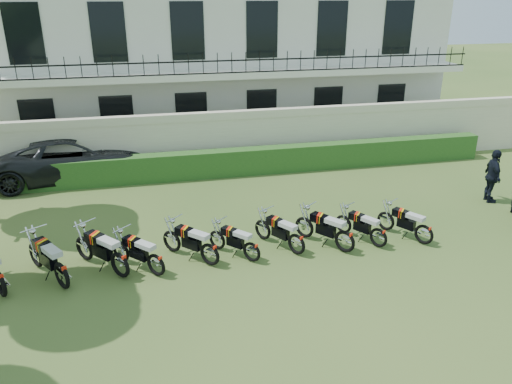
# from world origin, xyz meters

# --- Properties ---
(ground) EXTENTS (100.00, 100.00, 0.00)m
(ground) POSITION_xyz_m (0.00, 0.00, 0.00)
(ground) COLOR #365421
(ground) RESTS_ON ground
(perimeter_wall) EXTENTS (30.00, 0.35, 2.30)m
(perimeter_wall) POSITION_xyz_m (0.00, 8.00, 1.17)
(perimeter_wall) COLOR beige
(perimeter_wall) RESTS_ON ground
(hedge) EXTENTS (18.00, 0.60, 1.00)m
(hedge) POSITION_xyz_m (1.00, 7.20, 0.50)
(hedge) COLOR #1D4719
(hedge) RESTS_ON ground
(building) EXTENTS (20.40, 9.60, 7.40)m
(building) POSITION_xyz_m (0.00, 13.96, 3.71)
(building) COLOR silver
(building) RESTS_ON ground
(motorcycle_1) EXTENTS (1.22, 1.82, 1.15)m
(motorcycle_1) POSITION_xyz_m (-5.61, 0.30, 0.53)
(motorcycle_1) COLOR black
(motorcycle_1) RESTS_ON ground
(motorcycle_2) EXTENTS (1.43, 1.66, 1.14)m
(motorcycle_2) POSITION_xyz_m (-4.29, 0.51, 0.53)
(motorcycle_2) COLOR black
(motorcycle_2) RESTS_ON ground
(motorcycle_3) EXTENTS (1.33, 1.40, 1.00)m
(motorcycle_3) POSITION_xyz_m (-3.44, 0.39, 0.46)
(motorcycle_3) COLOR black
(motorcycle_3) RESTS_ON ground
(motorcycle_4) EXTENTS (1.38, 1.45, 1.04)m
(motorcycle_4) POSITION_xyz_m (-2.08, 0.60, 0.48)
(motorcycle_4) COLOR black
(motorcycle_4) RESTS_ON ground
(motorcycle_5) EXTENTS (1.19, 1.32, 0.93)m
(motorcycle_5) POSITION_xyz_m (-0.99, 0.56, 0.43)
(motorcycle_5) COLOR black
(motorcycle_5) RESTS_ON ground
(motorcycle_6) EXTENTS (1.06, 1.58, 0.99)m
(motorcycle_6) POSITION_xyz_m (0.25, 0.68, 0.46)
(motorcycle_6) COLOR black
(motorcycle_6) RESTS_ON ground
(motorcycle_7) EXTENTS (1.23, 1.62, 1.06)m
(motorcycle_7) POSITION_xyz_m (1.55, 0.50, 0.49)
(motorcycle_7) COLOR black
(motorcycle_7) RESTS_ON ground
(motorcycle_8) EXTENTS (0.97, 1.53, 0.95)m
(motorcycle_8) POSITION_xyz_m (2.56, 0.57, 0.44)
(motorcycle_8) COLOR black
(motorcycle_8) RESTS_ON ground
(motorcycle_9) EXTENTS (1.00, 1.57, 0.97)m
(motorcycle_9) POSITION_xyz_m (3.87, 0.45, 0.45)
(motorcycle_9) COLOR black
(motorcycle_9) RESTS_ON ground
(suv) EXTENTS (6.16, 3.34, 1.64)m
(suv) POSITION_xyz_m (-6.17, 8.20, 0.82)
(suv) COLOR black
(suv) RESTS_ON ground
(officer_5) EXTENTS (0.71, 1.14, 1.80)m
(officer_5) POSITION_xyz_m (7.62, 2.75, 0.90)
(officer_5) COLOR black
(officer_5) RESTS_ON ground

